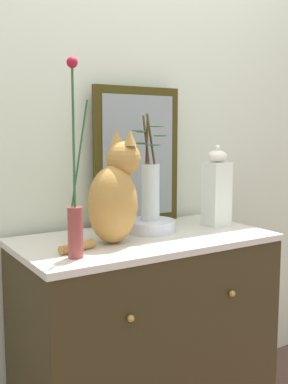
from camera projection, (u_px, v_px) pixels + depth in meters
wall_back at (104, 136)px, 2.12m from camera, size 4.40×0.08×2.60m
sideboard at (144, 342)px, 1.94m from camera, size 1.02×0.56×0.90m
mirror_leaning at (137, 156)px, 2.12m from camera, size 0.43×0.03×0.62m
cat_sitting at (115, 195)px, 1.76m from camera, size 0.36×0.21×0.43m
vase_slim_green at (75, 212)px, 1.55m from camera, size 0.08×0.05×0.65m
bowl_porcelain at (150, 226)px, 1.97m from camera, size 0.21×0.21×0.05m
vase_glass_clear at (150, 187)px, 1.95m from camera, size 0.16×0.16×0.44m
jar_lidded_porcelain at (217, 189)px, 2.08m from camera, size 0.10×0.10×0.36m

